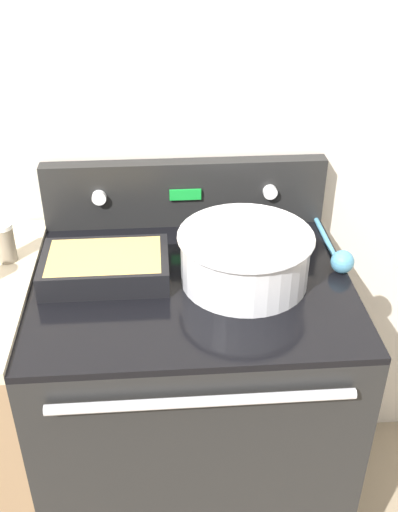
{
  "coord_description": "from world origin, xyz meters",
  "views": [
    {
      "loc": [
        -0.07,
        -0.93,
        1.81
      ],
      "look_at": [
        0.02,
        0.35,
        1.01
      ],
      "focal_mm": 42.0,
      "sensor_mm": 36.0,
      "label": 1
    }
  ],
  "objects_px": {
    "casserole_dish": "(105,265)",
    "spice_jar_white_cap": "(5,242)",
    "mixing_bowl": "(245,254)",
    "ladle": "(339,257)"
  },
  "relations": [
    {
      "from": "casserole_dish",
      "to": "ladle",
      "type": "height_order",
      "value": "casserole_dish"
    },
    {
      "from": "casserole_dish",
      "to": "spice_jar_white_cap",
      "type": "xyz_separation_m",
      "value": [
        -0.26,
        0.09,
        0.03
      ]
    },
    {
      "from": "mixing_bowl",
      "to": "casserole_dish",
      "type": "height_order",
      "value": "mixing_bowl"
    },
    {
      "from": "casserole_dish",
      "to": "spice_jar_white_cap",
      "type": "distance_m",
      "value": 0.28
    },
    {
      "from": "mixing_bowl",
      "to": "ladle",
      "type": "relative_size",
      "value": 1.03
    },
    {
      "from": "mixing_bowl",
      "to": "spice_jar_white_cap",
      "type": "distance_m",
      "value": 0.62
    },
    {
      "from": "casserole_dish",
      "to": "spice_jar_white_cap",
      "type": "height_order",
      "value": "spice_jar_white_cap"
    },
    {
      "from": "casserole_dish",
      "to": "ladle",
      "type": "bearing_deg",
      "value": 1.3
    },
    {
      "from": "mixing_bowl",
      "to": "spice_jar_white_cap",
      "type": "relative_size",
      "value": 3.13
    },
    {
      "from": "mixing_bowl",
      "to": "ladle",
      "type": "xyz_separation_m",
      "value": [
        0.26,
        0.05,
        -0.05
      ]
    }
  ]
}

